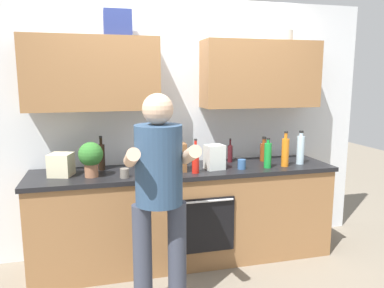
{
  "coord_description": "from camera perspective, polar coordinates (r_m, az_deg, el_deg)",
  "views": [
    {
      "loc": [
        -0.8,
        -3.34,
        1.73
      ],
      "look_at": [
        0.04,
        -0.1,
        1.15
      ],
      "focal_mm": 35.21,
      "sensor_mm": 36.0,
      "label": 1
    }
  ],
  "objects": [
    {
      "name": "ground_plane",
      "position": [
        3.85,
        -0.93,
        -16.9
      ],
      "size": [
        12.0,
        12.0,
        0.0
      ],
      "primitive_type": "plane",
      "color": "#756B5B"
    },
    {
      "name": "back_wall_unit",
      "position": [
        3.71,
        -1.98,
        6.23
      ],
      "size": [
        4.0,
        0.38,
        2.5
      ],
      "color": "silver",
      "rests_on": "ground"
    },
    {
      "name": "counter",
      "position": [
        3.66,
        -0.94,
        -10.59
      ],
      "size": [
        2.84,
        0.67,
        0.9
      ],
      "color": "olive",
      "rests_on": "ground"
    },
    {
      "name": "person_standing",
      "position": [
        2.72,
        -5.01,
        -6.53
      ],
      "size": [
        0.49,
        0.45,
        1.63
      ],
      "color": "#383D4C",
      "rests_on": "ground"
    },
    {
      "name": "bottle_juice",
      "position": [
        3.71,
        13.94,
        -1.15
      ],
      "size": [
        0.07,
        0.07,
        0.34
      ],
      "color": "orange",
      "rests_on": "counter"
    },
    {
      "name": "bottle_oil",
      "position": [
        3.58,
        -2.24,
        -1.69
      ],
      "size": [
        0.05,
        0.05,
        0.27
      ],
      "color": "olive",
      "rests_on": "counter"
    },
    {
      "name": "bottle_soda",
      "position": [
        3.61,
        11.41,
        -1.66
      ],
      "size": [
        0.07,
        0.07,
        0.28
      ],
      "color": "#198C33",
      "rests_on": "counter"
    },
    {
      "name": "bottle_hotsauce",
      "position": [
        3.34,
        0.54,
        -2.27
      ],
      "size": [
        0.06,
        0.06,
        0.31
      ],
      "color": "red",
      "rests_on": "counter"
    },
    {
      "name": "bottle_water",
      "position": [
        3.85,
        16.12,
        -0.77
      ],
      "size": [
        0.07,
        0.07,
        0.33
      ],
      "color": "silver",
      "rests_on": "counter"
    },
    {
      "name": "bottle_wine",
      "position": [
        3.81,
        5.79,
        -1.4
      ],
      "size": [
        0.05,
        0.05,
        0.24
      ],
      "color": "#471419",
      "rests_on": "counter"
    },
    {
      "name": "bottle_soy",
      "position": [
        3.55,
        -13.56,
        -1.84
      ],
      "size": [
        0.06,
        0.06,
        0.32
      ],
      "color": "black",
      "rests_on": "counter"
    },
    {
      "name": "bottle_vinegar",
      "position": [
        3.91,
        10.83,
        -1.07
      ],
      "size": [
        0.08,
        0.08,
        0.25
      ],
      "color": "brown",
      "rests_on": "counter"
    },
    {
      "name": "cup_coffee",
      "position": [
        3.28,
        -5.76,
        -4.06
      ],
      "size": [
        0.09,
        0.09,
        0.09
      ],
      "primitive_type": "cylinder",
      "color": "white",
      "rests_on": "counter"
    },
    {
      "name": "cup_stoneware",
      "position": [
        3.26,
        -10.17,
        -4.36
      ],
      "size": [
        0.08,
        0.08,
        0.08
      ],
      "primitive_type": "cylinder",
      "color": "slate",
      "rests_on": "counter"
    },
    {
      "name": "cup_tea",
      "position": [
        3.54,
        7.54,
        -3.06
      ],
      "size": [
        0.08,
        0.08,
        0.09
      ],
      "primitive_type": "cylinder",
      "color": "#33598C",
      "rests_on": "counter"
    },
    {
      "name": "mixing_bowl",
      "position": [
        3.54,
        -6.85,
        -3.1
      ],
      "size": [
        0.23,
        0.23,
        0.08
      ],
      "primitive_type": "cylinder",
      "color": "silver",
      "rests_on": "counter"
    },
    {
      "name": "knife_block",
      "position": [
        3.41,
        -1.84,
        -2.0
      ],
      "size": [
        0.1,
        0.14,
        0.32
      ],
      "color": "brown",
      "rests_on": "counter"
    },
    {
      "name": "potted_herb",
      "position": [
        3.32,
        -15.09,
        -1.84
      ],
      "size": [
        0.21,
        0.21,
        0.3
      ],
      "color": "#9E6647",
      "rests_on": "counter"
    },
    {
      "name": "grocery_bag_rice",
      "position": [
        3.45,
        -19.22,
        -2.98
      ],
      "size": [
        0.23,
        0.23,
        0.2
      ],
      "primitive_type": "cube",
      "rotation": [
        0.0,
        0.0,
        -0.3
      ],
      "color": "beige",
      "rests_on": "counter"
    },
    {
      "name": "grocery_bag_produce",
      "position": [
        3.5,
        3.43,
        -1.99
      ],
      "size": [
        0.19,
        0.16,
        0.23
      ],
      "primitive_type": "cube",
      "rotation": [
        0.0,
        0.0,
        0.15
      ],
      "color": "silver",
      "rests_on": "counter"
    }
  ]
}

